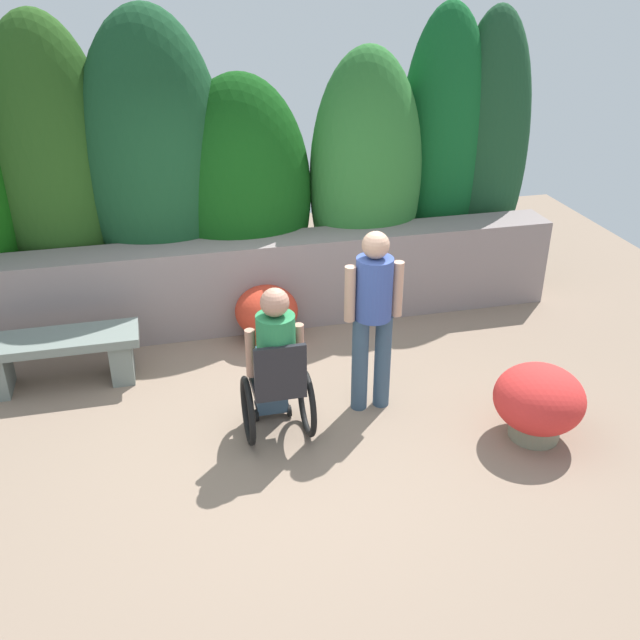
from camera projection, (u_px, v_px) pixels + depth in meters
name	position (u px, v px, depth m)	size (l,w,h in m)	color
ground_plane	(292.00, 428.00, 5.96)	(10.62, 10.62, 0.00)	#87715F
stone_retaining_wall	(253.00, 283.00, 7.42)	(6.44, 0.47, 0.94)	gray
hedge_backdrop	(227.00, 174.00, 7.43)	(6.59, 1.13, 3.13)	#11500D
stone_bench	(59.00, 354.00, 6.43)	(1.43, 0.45, 0.49)	slate
person_in_wheelchair	(276.00, 368.00, 5.62)	(0.53, 0.66, 1.33)	black
person_standing_companion	(373.00, 311.00, 5.84)	(0.49, 0.30, 1.60)	#374F66
flower_pot_purple_near	(539.00, 402.00, 5.72)	(0.72, 0.72, 0.63)	gray
flower_pot_terracotta_by_wall	(267.00, 314.00, 7.18)	(0.63, 0.63, 0.58)	#A44820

